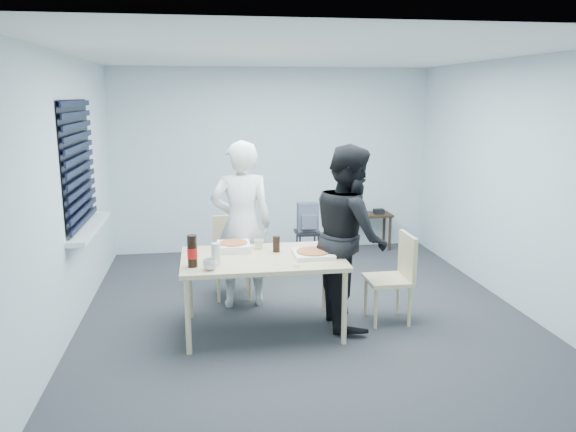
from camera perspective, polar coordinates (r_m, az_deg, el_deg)
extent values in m
plane|color=#2E2E33|center=(5.96, 1.56, -9.66)|extent=(5.00, 5.00, 0.00)
plane|color=white|center=(5.54, 1.72, 16.15)|extent=(5.00, 5.00, 0.00)
plane|color=silver|center=(8.06, -1.54, 5.64)|extent=(4.50, 0.00, 4.50)
plane|color=silver|center=(3.24, 9.54, -4.41)|extent=(4.50, 0.00, 4.50)
plane|color=silver|center=(5.66, -21.41, 2.03)|extent=(0.00, 5.00, 5.00)
plane|color=silver|center=(6.40, 21.91, 3.07)|extent=(0.00, 5.00, 5.00)
plane|color=black|center=(6.01, -20.64, 5.05)|extent=(0.00, 1.30, 1.30)
cube|color=black|center=(6.00, -20.35, 5.06)|extent=(0.04, 1.30, 1.25)
cube|color=silver|center=(6.11, -19.48, -1.12)|extent=(0.18, 1.42, 0.05)
cube|color=#CAB88C|center=(5.28, -2.62, -4.35)|extent=(1.51, 0.95, 0.04)
cylinder|color=#CAB88C|center=(4.99, -10.13, -10.02)|extent=(0.05, 0.05, 0.69)
cylinder|color=#CAB88C|center=(5.77, -9.95, -6.91)|extent=(0.05, 0.05, 0.69)
cylinder|color=#CAB88C|center=(5.13, 5.75, -9.25)|extent=(0.05, 0.05, 0.69)
cylinder|color=#CAB88C|center=(5.89, 3.74, -6.34)|extent=(0.05, 0.05, 0.69)
cube|color=#CAB88C|center=(6.28, -5.60, -4.40)|extent=(0.42, 0.42, 0.04)
cube|color=#CAB88C|center=(6.40, -5.74, -1.86)|extent=(0.42, 0.04, 0.44)
cylinder|color=#CAB88C|center=(6.18, -7.06, -6.90)|extent=(0.03, 0.03, 0.41)
cylinder|color=#CAB88C|center=(6.50, -7.15, -5.93)|extent=(0.03, 0.03, 0.41)
cylinder|color=#CAB88C|center=(6.20, -3.89, -6.78)|extent=(0.03, 0.03, 0.41)
cylinder|color=#CAB88C|center=(6.52, -4.15, -5.82)|extent=(0.03, 0.03, 0.41)
cube|color=#CAB88C|center=(5.66, 10.12, -6.42)|extent=(0.42, 0.42, 0.04)
cube|color=#CAB88C|center=(5.65, 12.04, -3.97)|extent=(0.04, 0.42, 0.44)
cylinder|color=#CAB88C|center=(5.53, 8.91, -9.29)|extent=(0.03, 0.03, 0.41)
cylinder|color=#CAB88C|center=(5.83, 7.90, -8.10)|extent=(0.03, 0.03, 0.41)
cylinder|color=#CAB88C|center=(5.64, 12.25, -9.00)|extent=(0.03, 0.03, 0.41)
cylinder|color=#CAB88C|center=(5.94, 11.08, -7.86)|extent=(0.03, 0.03, 0.41)
imported|color=silver|center=(5.90, -4.71, -0.90)|extent=(0.65, 0.42, 1.77)
imported|color=black|center=(5.46, 6.29, -2.01)|extent=(0.47, 0.86, 1.77)
cube|color=#352214|center=(8.23, 7.73, 0.11)|extent=(0.79, 0.35, 0.04)
cylinder|color=#352214|center=(8.07, 5.52, -2.00)|extent=(0.04, 0.04, 0.49)
cylinder|color=#352214|center=(8.33, 5.07, -1.55)|extent=(0.04, 0.04, 0.49)
cylinder|color=#352214|center=(8.27, 10.31, -1.80)|extent=(0.04, 0.04, 0.49)
cylinder|color=#352214|center=(8.52, 9.72, -1.36)|extent=(0.04, 0.04, 0.49)
cube|color=black|center=(7.45, 2.00, -1.67)|extent=(0.33, 0.33, 0.04)
cylinder|color=black|center=(7.37, 1.23, -3.64)|extent=(0.04, 0.04, 0.42)
cylinder|color=black|center=(7.60, 0.91, -3.14)|extent=(0.04, 0.04, 0.42)
cylinder|color=black|center=(7.41, 3.10, -3.56)|extent=(0.04, 0.04, 0.42)
cylinder|color=black|center=(7.64, 2.73, -3.07)|extent=(0.04, 0.04, 0.42)
cube|color=slate|center=(7.40, 2.02, -0.10)|extent=(0.27, 0.15, 0.38)
cube|color=slate|center=(7.32, 2.16, -0.61)|extent=(0.20, 0.05, 0.18)
cube|color=white|center=(5.52, -5.54, -3.28)|extent=(0.32, 0.32, 0.03)
cube|color=white|center=(5.51, -5.55, -2.94)|extent=(0.32, 0.32, 0.03)
cylinder|color=#CC7F38|center=(5.50, -5.56, -2.72)|extent=(0.27, 0.27, 0.01)
cube|color=white|center=(5.29, 2.55, -3.87)|extent=(0.36, 0.36, 0.04)
cylinder|color=#CC7F38|center=(5.29, 2.55, -3.60)|extent=(0.31, 0.31, 0.01)
imported|color=silver|center=(4.92, -7.93, -4.89)|extent=(0.17, 0.17, 0.10)
imported|color=silver|center=(5.53, -2.98, -2.87)|extent=(0.10, 0.10, 0.09)
cylinder|color=black|center=(5.41, -1.19, -2.87)|extent=(0.08, 0.08, 0.15)
cylinder|color=black|center=(5.00, -9.70, -3.53)|extent=(0.09, 0.09, 0.29)
cylinder|color=red|center=(5.01, -9.69, -3.74)|extent=(0.09, 0.09, 0.10)
cylinder|color=silver|center=(5.04, -7.32, -3.85)|extent=(0.11, 0.11, 0.20)
torus|color=red|center=(4.97, 0.88, -5.15)|extent=(0.07, 0.07, 0.00)
cube|color=white|center=(8.17, 6.77, 0.18)|extent=(0.26, 0.32, 0.00)
cube|color=black|center=(8.29, 9.21, 0.49)|extent=(0.18, 0.16, 0.06)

